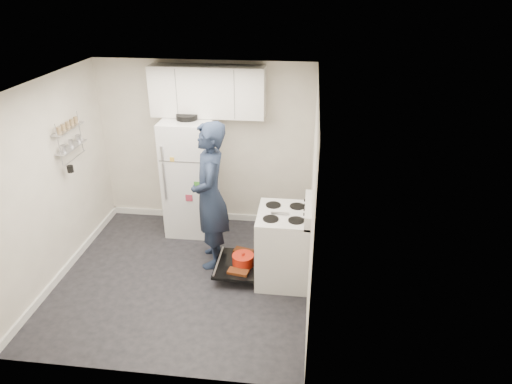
# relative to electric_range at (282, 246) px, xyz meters

# --- Properties ---
(room) EXTENTS (3.21, 3.21, 2.51)m
(room) POSITION_rel_electric_range_xyz_m (-1.29, -0.12, 0.74)
(room) COLOR black
(room) RESTS_ON ground
(electric_range) EXTENTS (0.66, 0.76, 1.10)m
(electric_range) POSITION_rel_electric_range_xyz_m (0.00, 0.00, 0.00)
(electric_range) COLOR silver
(electric_range) RESTS_ON ground
(open_oven_door) EXTENTS (0.55, 0.71, 0.22)m
(open_oven_door) POSITION_rel_electric_range_xyz_m (-0.55, -0.01, -0.28)
(open_oven_door) COLOR black
(open_oven_door) RESTS_ON ground
(refrigerator) EXTENTS (0.72, 0.74, 1.81)m
(refrigerator) POSITION_rel_electric_range_xyz_m (-1.43, 1.10, 0.41)
(refrigerator) COLOR silver
(refrigerator) RESTS_ON ground
(upper_cabinets) EXTENTS (1.60, 0.33, 0.70)m
(upper_cabinets) POSITION_rel_electric_range_xyz_m (-1.16, 1.28, 1.63)
(upper_cabinets) COLOR silver
(upper_cabinets) RESTS_ON room
(wall_shelf_rack) EXTENTS (0.14, 0.60, 0.61)m
(wall_shelf_rack) POSITION_rel_electric_range_xyz_m (-2.78, 0.34, 1.21)
(wall_shelf_rack) COLOR #B2B2B7
(wall_shelf_rack) RESTS_ON room
(person) EXTENTS (0.60, 0.80, 1.98)m
(person) POSITION_rel_electric_range_xyz_m (-0.96, 0.27, 0.52)
(person) COLOR #192338
(person) RESTS_ON ground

